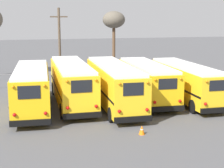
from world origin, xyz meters
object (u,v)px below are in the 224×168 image
(school_bus_2, at_px, (114,83))
(school_bus_3, at_px, (147,80))
(school_bus_1, at_px, (72,82))
(bare_tree_1, at_px, (114,21))
(utility_pole, at_px, (60,43))
(school_bus_0, at_px, (32,88))
(school_bus_4, at_px, (186,81))
(traffic_cone, at_px, (142,130))

(school_bus_2, height_order, school_bus_3, school_bus_2)
(school_bus_1, height_order, bare_tree_1, bare_tree_1)
(utility_pole, bearing_deg, school_bus_0, -105.29)
(school_bus_1, relative_size, school_bus_2, 0.96)
(school_bus_1, bearing_deg, school_bus_3, -2.09)
(school_bus_0, distance_m, school_bus_3, 9.23)
(school_bus_4, xyz_separation_m, traffic_cone, (-6.13, -7.00, -1.35))
(school_bus_1, bearing_deg, school_bus_2, -22.34)
(school_bus_4, xyz_separation_m, utility_pole, (-9.05, 11.29, 2.40))
(school_bus_1, height_order, school_bus_4, school_bus_1)
(bare_tree_1, relative_size, traffic_cone, 13.55)
(bare_tree_1, bearing_deg, school_bus_3, -96.34)
(school_bus_2, relative_size, utility_pole, 1.43)
(school_bus_0, height_order, utility_pole, utility_pole)
(traffic_cone, bearing_deg, school_bus_1, 110.67)
(school_bus_3, bearing_deg, school_bus_1, 177.91)
(utility_pole, bearing_deg, traffic_cone, -80.91)
(school_bus_3, relative_size, utility_pole, 1.26)
(school_bus_2, relative_size, school_bus_4, 1.08)
(school_bus_3, distance_m, utility_pole, 12.29)
(school_bus_2, relative_size, bare_tree_1, 1.46)
(school_bus_0, xyz_separation_m, school_bus_4, (12.22, 0.28, -0.12))
(school_bus_2, distance_m, school_bus_3, 3.22)
(bare_tree_1, bearing_deg, utility_pole, -132.82)
(school_bus_3, relative_size, bare_tree_1, 1.29)
(school_bus_0, relative_size, traffic_cone, 17.09)
(school_bus_0, distance_m, school_bus_2, 6.11)
(school_bus_1, bearing_deg, traffic_cone, -69.33)
(school_bus_0, height_order, traffic_cone, school_bus_0)
(school_bus_4, bearing_deg, school_bus_2, -178.03)
(bare_tree_1, bearing_deg, school_bus_1, -113.43)
(utility_pole, bearing_deg, school_bus_3, -60.17)
(school_bus_2, height_order, traffic_cone, school_bus_2)
(school_bus_1, bearing_deg, school_bus_4, -6.50)
(school_bus_1, relative_size, school_bus_4, 1.03)
(bare_tree_1, bearing_deg, school_bus_2, -104.36)
(school_bus_1, height_order, school_bus_3, school_bus_1)
(school_bus_2, distance_m, bare_tree_1, 21.40)
(school_bus_4, height_order, traffic_cone, school_bus_4)
(school_bus_4, relative_size, traffic_cone, 18.31)
(school_bus_2, height_order, school_bus_4, school_bus_2)
(school_bus_2, xyz_separation_m, bare_tree_1, (5.19, 20.28, 4.46))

